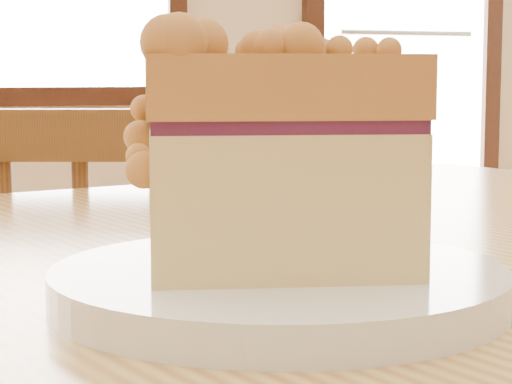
% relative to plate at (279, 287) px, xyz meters
% --- Properties ---
extents(entry_door, '(1.08, 0.06, 2.29)m').
position_rel_plate_xyz_m(entry_door, '(2.31, 3.83, 0.44)').
color(entry_door, white).
rests_on(entry_door, ground).
extents(plate, '(0.22, 0.22, 0.02)m').
position_rel_plate_xyz_m(plate, '(0.00, 0.00, 0.00)').
color(plate, white).
rests_on(plate, cafe_table_main).
extents(cake_slice, '(0.15, 0.13, 0.12)m').
position_rel_plate_xyz_m(cake_slice, '(-0.00, 0.00, 0.07)').
color(cake_slice, '#D7BE79').
rests_on(cake_slice, plate).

